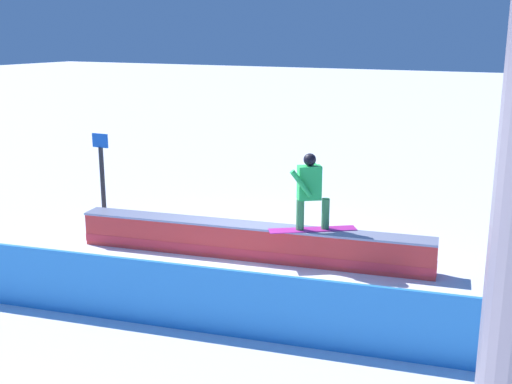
{
  "coord_description": "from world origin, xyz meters",
  "views": [
    {
      "loc": [
        -5.12,
        9.87,
        4.07
      ],
      "look_at": [
        -0.57,
        0.9,
        1.53
      ],
      "focal_mm": 44.61,
      "sensor_mm": 36.0,
      "label": 1
    }
  ],
  "objects": [
    {
      "name": "trail_marker",
      "position": [
        3.97,
        -0.64,
        1.05
      ],
      "size": [
        0.4,
        0.1,
        1.95
      ],
      "color": "#262628",
      "rests_on": "ground_plane"
    },
    {
      "name": "grind_box",
      "position": [
        0.0,
        0.0,
        0.29
      ],
      "size": [
        6.63,
        1.61,
        0.65
      ],
      "color": "red",
      "rests_on": "ground_plane"
    },
    {
      "name": "safety_fence",
      "position": [
        0.0,
        3.1,
        0.48
      ],
      "size": [
        12.51,
        2.25,
        0.97
      ],
      "primitive_type": "cube",
      "rotation": [
        0.0,
        0.0,
        0.17
      ],
      "color": "#2E86DE",
      "rests_on": "ground_plane"
    },
    {
      "name": "snowboarder",
      "position": [
        -1.09,
        -0.17,
        1.39
      ],
      "size": [
        1.45,
        1.12,
        1.39
      ],
      "color": "#B7268D",
      "rests_on": "grind_box"
    },
    {
      "name": "ground_plane",
      "position": [
        0.0,
        0.0,
        0.0
      ],
      "size": [
        120.0,
        120.0,
        0.0
      ],
      "primitive_type": "plane",
      "color": "white"
    }
  ]
}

